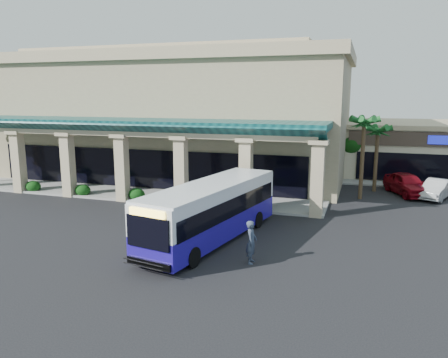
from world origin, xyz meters
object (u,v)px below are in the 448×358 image
at_px(transit_bus, 212,212).
at_px(pedestrian, 251,242).
at_px(car_silver, 407,184).
at_px(car_white, 437,189).

height_order(transit_bus, pedestrian, transit_bus).
height_order(pedestrian, car_silver, pedestrian).
xyz_separation_m(transit_bus, pedestrian, (2.71, -2.39, -0.52)).
height_order(transit_bus, car_white, transit_bus).
xyz_separation_m(pedestrian, car_silver, (7.70, 16.85, -0.14)).
bearing_deg(car_white, pedestrian, -97.25).
relative_size(transit_bus, pedestrian, 5.50).
bearing_deg(transit_bus, car_silver, 65.32).
distance_m(transit_bus, car_white, 18.62).
height_order(car_silver, car_white, car_silver).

